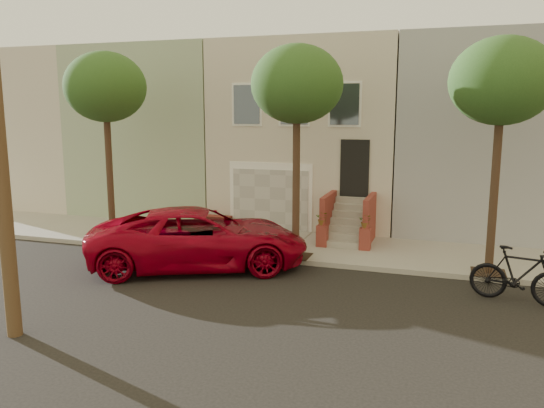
% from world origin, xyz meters
% --- Properties ---
extents(ground, '(90.00, 90.00, 0.00)m').
position_xyz_m(ground, '(0.00, 0.00, 0.00)').
color(ground, black).
rests_on(ground, ground).
extents(sidewalk, '(40.00, 3.70, 0.15)m').
position_xyz_m(sidewalk, '(0.00, 5.35, 0.07)').
color(sidewalk, gray).
rests_on(sidewalk, ground).
extents(house_row, '(33.10, 11.70, 7.00)m').
position_xyz_m(house_row, '(0.00, 11.19, 3.64)').
color(house_row, beige).
rests_on(house_row, sidewalk).
extents(tree_left, '(2.70, 2.57, 6.30)m').
position_xyz_m(tree_left, '(-5.50, 3.90, 5.26)').
color(tree_left, '#2D2116').
rests_on(tree_left, sidewalk).
extents(tree_mid, '(2.70, 2.57, 6.30)m').
position_xyz_m(tree_mid, '(1.00, 3.90, 5.26)').
color(tree_mid, '#2D2116').
rests_on(tree_mid, sidewalk).
extents(tree_right, '(2.70, 2.57, 6.30)m').
position_xyz_m(tree_right, '(6.50, 3.90, 5.26)').
color(tree_right, '#2D2116').
rests_on(tree_right, sidewalk).
extents(pickup_truck, '(6.92, 5.23, 1.75)m').
position_xyz_m(pickup_truck, '(-1.50, 2.40, 0.87)').
color(pickup_truck, maroon).
rests_on(pickup_truck, ground).
extents(motorcycle, '(2.35, 1.12, 1.36)m').
position_xyz_m(motorcycle, '(7.04, 2.07, 0.68)').
color(motorcycle, black).
rests_on(motorcycle, ground).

